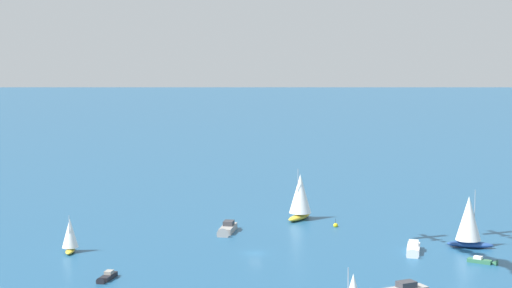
% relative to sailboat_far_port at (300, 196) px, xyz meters
% --- Properties ---
extents(ground_plane, '(2000.00, 2000.00, 0.00)m').
position_rel_sailboat_far_port_xyz_m(ground_plane, '(-36.44, 3.33, -5.76)').
color(ground_plane, '#1E517A').
extents(sailboat_far_port, '(10.15, 6.81, 12.62)m').
position_rel_sailboat_far_port_xyz_m(sailboat_far_port, '(0.00, 0.00, 0.00)').
color(sailboat_far_port, gold).
rests_on(sailboat_far_port, ground_plane).
extents(sailboat_far_stbd, '(5.27, 9.52, 12.26)m').
position_rel_sailboat_far_port_xyz_m(sailboat_far_stbd, '(-21.95, -39.18, -0.17)').
color(sailboat_far_stbd, '#23478C').
rests_on(sailboat_far_stbd, ground_plane).
extents(sailboat_trailing, '(6.29, 4.13, 7.82)m').
position_rel_sailboat_far_port_xyz_m(sailboat_trailing, '(-43.54, 40.40, -2.19)').
color(sailboat_trailing, gold).
rests_on(sailboat_trailing, ground_plane).
extents(motorboat_ahead, '(3.43, 5.88, 1.66)m').
position_rel_sailboat_far_port_xyz_m(motorboat_ahead, '(-35.15, -41.67, -5.31)').
color(motorboat_ahead, '#33704C').
rests_on(motorboat_ahead, ground_plane).
extents(motorboat_mid_cluster, '(10.73, 3.30, 3.08)m').
position_rel_sailboat_far_port_xyz_m(motorboat_mid_cluster, '(-18.86, 13.68, -4.93)').
color(motorboat_mid_cluster, '#9E9993').
rests_on(motorboat_mid_cluster, ground_plane).
extents(motorboat_outer_ring_a, '(9.70, 2.53, 2.81)m').
position_rel_sailboat_far_port_xyz_m(motorboat_outer_ring_a, '(-29.70, -28.08, -5.00)').
color(motorboat_outer_ring_a, white).
rests_on(motorboat_outer_ring_a, ground_plane).
extents(motorboat_outer_ring_b, '(6.29, 1.64, 1.83)m').
position_rel_sailboat_far_port_xyz_m(motorboat_outer_ring_b, '(-61.81, 25.07, -5.27)').
color(motorboat_outer_ring_b, black).
rests_on(motorboat_outer_ring_b, ground_plane).
extents(marker_buoy, '(1.10, 1.10, 2.10)m').
position_rel_sailboat_far_port_xyz_m(marker_buoy, '(-7.07, -9.59, -5.37)').
color(marker_buoy, yellow).
rests_on(marker_buoy, ground_plane).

